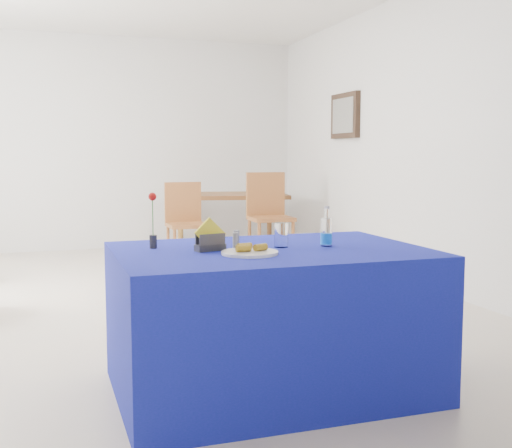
% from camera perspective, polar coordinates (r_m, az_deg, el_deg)
% --- Properties ---
extents(floor, '(7.00, 7.00, 0.00)m').
position_cam_1_polar(floor, '(5.42, -8.51, -7.22)').
color(floor, '#C1B2A0').
rests_on(floor, ground).
extents(room_shell, '(7.00, 7.00, 7.00)m').
position_cam_1_polar(room_shell, '(5.30, -8.81, 11.51)').
color(room_shell, silver).
rests_on(room_shell, ground).
extents(picture_frame, '(0.06, 0.64, 0.52)m').
position_cam_1_polar(picture_frame, '(7.60, 7.93, 9.51)').
color(picture_frame, black).
rests_on(picture_frame, room_shell).
extents(picture_art, '(0.02, 0.52, 0.40)m').
position_cam_1_polar(picture_art, '(7.59, 7.76, 9.52)').
color(picture_art, '#998C66').
rests_on(picture_art, room_shell).
extents(plate, '(0.28, 0.28, 0.01)m').
position_cam_1_polar(plate, '(3.17, -0.57, -2.57)').
color(plate, silver).
rests_on(plate, blue_table).
extents(drinking_glass, '(0.08, 0.08, 0.13)m').
position_cam_1_polar(drinking_glass, '(3.40, 2.27, -0.98)').
color(drinking_glass, white).
rests_on(drinking_glass, blue_table).
extents(salt_shaker, '(0.03, 0.03, 0.08)m').
position_cam_1_polar(salt_shaker, '(3.45, -1.75, -1.26)').
color(salt_shaker, slate).
rests_on(salt_shaker, blue_table).
extents(pepper_shaker, '(0.03, 0.03, 0.08)m').
position_cam_1_polar(pepper_shaker, '(3.34, -1.82, -1.50)').
color(pepper_shaker, slate).
rests_on(pepper_shaker, blue_table).
extents(blue_table, '(1.60, 1.10, 0.76)m').
position_cam_1_polar(blue_table, '(3.43, 1.28, -8.50)').
color(blue_table, navy).
rests_on(blue_table, floor).
extents(water_bottle, '(0.06, 0.06, 0.21)m').
position_cam_1_polar(water_bottle, '(3.46, 6.27, -0.79)').
color(water_bottle, white).
rests_on(water_bottle, blue_table).
extents(napkin_holder, '(0.17, 0.10, 0.17)m').
position_cam_1_polar(napkin_holder, '(3.28, -4.09, -1.55)').
color(napkin_holder, '#333337').
rests_on(napkin_holder, blue_table).
extents(rose_vase, '(0.04, 0.04, 0.29)m').
position_cam_1_polar(rose_vase, '(3.39, -9.16, 0.11)').
color(rose_vase, black).
rests_on(rose_vase, blue_table).
extents(oak_table, '(1.65, 1.23, 0.76)m').
position_cam_1_polar(oak_table, '(8.21, -2.58, 2.17)').
color(oak_table, brown).
rests_on(oak_table, floor).
extents(chair_bg_left, '(0.43, 0.43, 0.94)m').
position_cam_1_polar(chair_bg_left, '(7.29, -6.32, 0.57)').
color(chair_bg_left, brown).
rests_on(chair_bg_left, floor).
extents(chair_bg_right, '(0.48, 0.48, 1.05)m').
position_cam_1_polar(chair_bg_right, '(7.48, 1.11, 1.22)').
color(chair_bg_right, brown).
rests_on(chair_bg_right, floor).
extents(banana_pieces, '(0.17, 0.11, 0.03)m').
position_cam_1_polar(banana_pieces, '(3.18, -0.57, -2.08)').
color(banana_pieces, gold).
rests_on(banana_pieces, plate).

